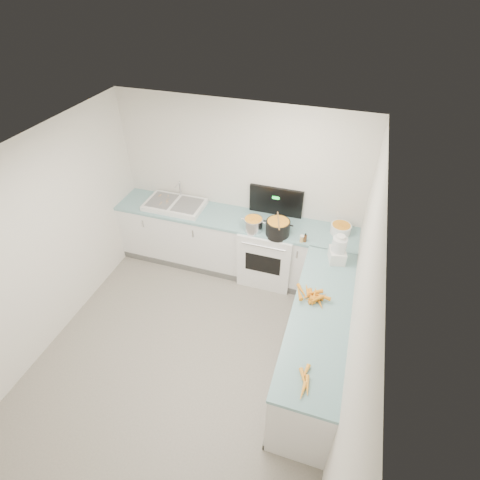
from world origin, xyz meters
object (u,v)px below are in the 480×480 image
(steel_pot, at_px, (253,225))
(mixing_bowl, at_px, (341,229))
(stove, at_px, (269,251))
(black_pot, at_px, (278,228))
(spice_jar, at_px, (302,239))
(sink, at_px, (175,205))
(food_processor, at_px, (338,250))
(extract_bottle, at_px, (305,238))

(steel_pot, height_order, mixing_bowl, steel_pot)
(stove, xyz_separation_m, steel_pot, (-0.19, -0.17, 0.54))
(black_pot, distance_m, mixing_bowl, 0.84)
(stove, bearing_deg, spice_jar, -26.61)
(sink, distance_m, food_processor, 2.45)
(stove, height_order, steel_pot, stove)
(stove, relative_size, food_processor, 3.57)
(sink, relative_size, extract_bottle, 8.38)
(stove, bearing_deg, mixing_bowl, 6.81)
(spice_jar, bearing_deg, stove, 153.39)
(black_pot, relative_size, spice_jar, 3.74)
(extract_bottle, bearing_deg, stove, 156.71)
(black_pot, distance_m, food_processor, 0.87)
(black_pot, bearing_deg, food_processor, -20.65)
(sink, height_order, food_processor, food_processor)
(stove, height_order, spice_jar, stove)
(food_processor, bearing_deg, steel_pot, 165.00)
(mixing_bowl, bearing_deg, food_processor, -88.63)
(spice_jar, height_order, food_processor, food_processor)
(steel_pot, xyz_separation_m, black_pot, (0.34, -0.00, 0.02))
(steel_pot, distance_m, extract_bottle, 0.72)
(stove, xyz_separation_m, extract_bottle, (0.52, -0.22, 0.52))
(stove, xyz_separation_m, black_pot, (0.14, -0.18, 0.56))
(stove, bearing_deg, steel_pot, -138.36)
(sink, distance_m, extract_bottle, 1.99)
(mixing_bowl, bearing_deg, sink, -177.69)
(mixing_bowl, height_order, spice_jar, mixing_bowl)
(extract_bottle, xyz_separation_m, spice_jar, (-0.04, -0.02, -0.01))
(stove, xyz_separation_m, mixing_bowl, (0.94, 0.11, 0.53))
(black_pot, relative_size, mixing_bowl, 1.18)
(mixing_bowl, xyz_separation_m, food_processor, (0.01, -0.59, 0.10))
(sink, height_order, steel_pot, sink)
(steel_pot, distance_m, spice_jar, 0.68)
(spice_jar, bearing_deg, mixing_bowl, 37.61)
(mixing_bowl, distance_m, spice_jar, 0.58)
(sink, relative_size, black_pot, 2.70)
(black_pot, height_order, spice_jar, black_pot)
(steel_pot, height_order, food_processor, food_processor)
(mixing_bowl, distance_m, extract_bottle, 0.54)
(spice_jar, bearing_deg, black_pot, 168.99)
(steel_pot, relative_size, spice_jar, 3.08)
(sink, bearing_deg, food_processor, -11.65)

